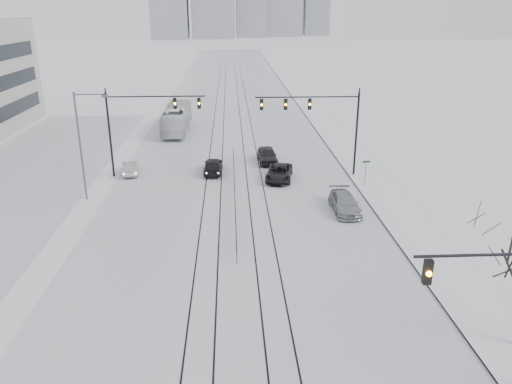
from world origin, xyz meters
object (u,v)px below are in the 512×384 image
object	(u,v)px
sedan_nb_right	(345,203)
sedan_nb_far	(267,155)
sedan_nb_front	(279,173)
sedan_sb_inner	(213,166)
sedan_sb_outer	(131,168)
box_truck	(177,119)

from	to	relation	value
sedan_nb_right	sedan_nb_far	bearing A→B (deg)	110.12
sedan_nb_front	sedan_nb_far	world-z (taller)	sedan_nb_far
sedan_nb_front	sedan_nb_far	bearing A→B (deg)	107.42
sedan_sb_inner	sedan_nb_right	xyz separation A→B (m)	(10.66, -10.38, -0.06)
sedan_nb_front	sedan_sb_inner	bearing A→B (deg)	169.55
sedan_sb_outer	box_truck	bearing A→B (deg)	-107.30
sedan_sb_outer	box_truck	size ratio (longest dim) A/B	0.32
sedan_sb_outer	sedan_nb_right	size ratio (longest dim) A/B	0.79
box_truck	sedan_nb_front	bearing A→B (deg)	120.24
sedan_sb_outer	sedan_nb_far	size ratio (longest dim) A/B	0.82
sedan_nb_right	sedan_nb_far	xyz separation A→B (m)	(-5.13, 13.64, 0.09)
sedan_sb_outer	sedan_nb_right	xyz separation A→B (m)	(18.66, -10.50, 0.07)
sedan_sb_outer	box_truck	xyz separation A→B (m)	(2.82, 17.67, 1.03)
box_truck	sedan_sb_inner	bearing A→B (deg)	106.94
sedan_sb_outer	box_truck	distance (m)	17.92
sedan_sb_inner	sedan_nb_right	bearing A→B (deg)	136.61
sedan_sb_outer	sedan_nb_front	bearing A→B (deg)	161.91
sedan_sb_inner	sedan_sb_outer	bearing A→B (deg)	-0.00
sedan_nb_far	sedan_sb_outer	bearing A→B (deg)	-169.44
sedan_sb_inner	sedan_sb_outer	size ratio (longest dim) A/B	1.17
sedan_sb_outer	sedan_sb_inner	bearing A→B (deg)	170.91
sedan_nb_right	box_truck	xyz separation A→B (m)	(-15.83, 28.17, 0.97)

